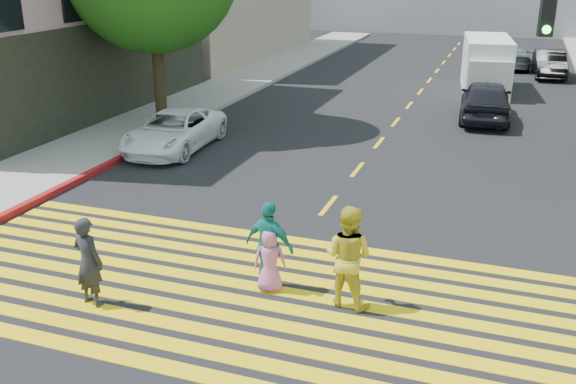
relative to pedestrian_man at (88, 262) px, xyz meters
The scene contains 14 objects.
ground 2.74m from the pedestrian_man, ahead, with size 120.00×120.00×0.00m, color black.
sidewalk_left 22.76m from the pedestrian_man, 104.99° to the left, with size 3.00×40.00×0.15m, color gray.
curb_red 7.38m from the pedestrian_man, 125.66° to the left, with size 0.20×8.00×0.16m, color maroon.
crosswalk 3.01m from the pedestrian_man, 25.42° to the left, with size 13.40×5.30×0.01m.
lane_line 22.64m from the pedestrian_man, 83.36° to the left, with size 0.12×34.40×0.01m.
pedestrian_man is the anchor object (origin of this frame).
pedestrian_woman 4.49m from the pedestrian_man, 19.56° to the left, with size 0.90×0.70×1.85m, color gold.
pedestrian_child 3.18m from the pedestrian_man, 28.57° to the left, with size 0.60×0.39×1.22m, color #C267A8.
pedestrian_extra 3.18m from the pedestrian_man, 30.17° to the left, with size 0.99×0.41×1.70m, color #197F7C.
white_sedan 9.69m from the pedestrian_man, 110.33° to the left, with size 2.03×4.40×1.22m, color white.
dark_car_near 17.34m from the pedestrian_man, 70.90° to the left, with size 1.80×4.47×1.52m, color black.
silver_car 30.02m from the pedestrian_man, 77.67° to the left, with size 1.68×4.13×1.20m, color gray.
dark_car_parked 28.19m from the pedestrian_man, 73.15° to the left, with size 1.42×4.06×1.34m, color black.
white_van 22.51m from the pedestrian_man, 76.27° to the left, with size 2.48×5.24×2.38m.
Camera 1 is at (3.97, -8.23, 5.79)m, focal length 40.00 mm.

